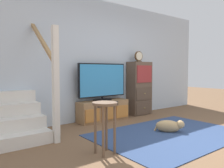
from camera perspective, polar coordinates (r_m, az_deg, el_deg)
The scene contains 10 objects.
ground_plane at distance 3.82m, azimuth 21.80°, elevation -13.83°, with size 20.00×20.00×0.00m, color brown.
back_wall at distance 5.34m, azimuth -1.30°, elevation 6.01°, with size 6.40×0.12×2.70m, color silver.
area_rug at distance 4.14m, azimuth 14.48°, elevation -12.22°, with size 2.60×1.80×0.01m, color navy.
media_console at distance 5.02m, azimuth -2.25°, elevation -6.76°, with size 1.19×0.38×0.45m.
television at distance 4.96m, azimuth -2.43°, elevation 0.80°, with size 1.21×0.22×0.82m.
side_cabinet at distance 5.69m, azimuth 6.99°, elevation -1.12°, with size 0.58×0.38×1.32m.
desk_clock at distance 5.63m, azimuth 6.78°, elevation 6.94°, with size 0.24×0.08×0.26m.
staircase at distance 4.22m, azimuth -24.56°, elevation -7.07°, with size 1.00×1.36×2.20m.
bar_stool_near at distance 3.02m, azimuth -1.82°, elevation -7.99°, with size 0.34×0.34×0.70m.
dog at distance 4.24m, azimuth 14.47°, elevation -10.30°, with size 0.43×0.48×0.23m.
Camera 1 is at (-3.15, -1.84, 1.13)m, focal length 35.94 mm.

